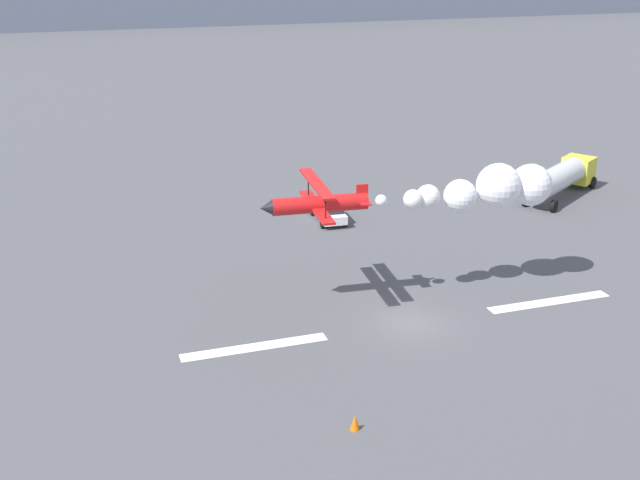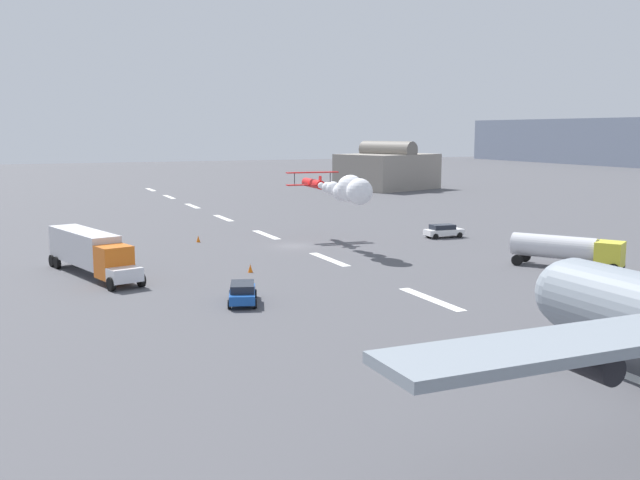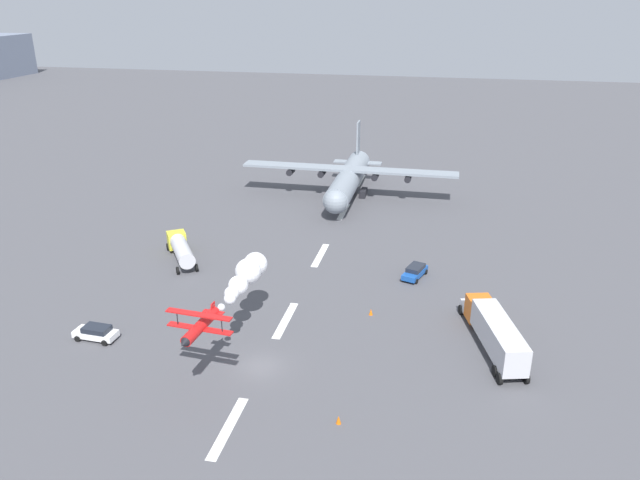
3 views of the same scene
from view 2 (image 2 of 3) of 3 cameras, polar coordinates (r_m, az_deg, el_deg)
name	(u,v)px [view 2 (image 2 of 3)]	position (r m, az deg, el deg)	size (l,w,h in m)	color
ground_plane	(294,246)	(78.31, -2.03, -0.46)	(440.00, 440.00, 0.00)	#4C4C51
runway_stripe_0	(151,190)	(157.04, -13.11, 3.86)	(8.00, 0.90, 0.01)	white
runway_stripe_1	(169,197)	(139.22, -11.73, 3.33)	(8.00, 0.90, 0.01)	white
runway_stripe_2	(193,206)	(121.51, -9.95, 2.64)	(8.00, 0.90, 0.01)	white
runway_stripe_3	(223,218)	(103.99, -7.57, 1.71)	(8.00, 0.90, 0.01)	white
runway_stripe_4	(266,235)	(86.76, -4.24, 0.41)	(8.00, 0.90, 0.01)	white
runway_stripe_5	(329,259)	(70.03, 0.72, -1.52)	(8.00, 0.90, 0.01)	white
runway_stripe_6	(431,299)	(54.27, 8.68, -4.59)	(8.00, 0.90, 0.01)	white
runway_stripe_7	(624,374)	(40.63, 22.68, -9.68)	(8.00, 0.90, 0.01)	white
stunt_biplane_red	(345,189)	(73.96, 1.95, 4.02)	(18.06, 6.15, 2.88)	red
semi_truck_orange	(90,251)	(65.08, -17.54, -0.80)	(14.45, 6.50, 3.70)	silver
fuel_tanker_truck	(568,249)	(68.96, 18.84, -0.67)	(9.40, 7.43, 2.90)	yellow
followme_car_yellow	(243,292)	(52.47, -6.09, -4.09)	(4.89, 3.15, 1.52)	#194CA5
airport_staff_sedan	(443,231)	(85.42, 9.64, 0.73)	(2.22, 4.59, 1.52)	white
hangar_building	(387,170)	(155.49, 5.30, 5.50)	(19.74, 22.59, 10.09)	gray
traffic_cone_near	(198,239)	(81.89, -9.51, 0.09)	(0.44, 0.44, 0.75)	orange
traffic_cone_far	(250,268)	(63.86, -5.47, -2.21)	(0.44, 0.44, 0.75)	orange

